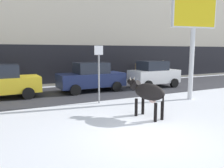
# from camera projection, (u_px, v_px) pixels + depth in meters

# --- Properties ---
(ground_plane) EXTENTS (120.00, 120.00, 0.00)m
(ground_plane) POSITION_uv_depth(u_px,v_px,m) (145.00, 135.00, 6.96)
(ground_plane) COLOR white
(road_strip) EXTENTS (60.00, 5.60, 0.01)m
(road_strip) POSITION_uv_depth(u_px,v_px,m) (72.00, 93.00, 13.84)
(road_strip) COLOR #333338
(road_strip) RESTS_ON ground
(building_facade) EXTENTS (44.00, 6.10, 13.00)m
(building_facade) POSITION_uv_depth(u_px,v_px,m) (47.00, 3.00, 18.60)
(building_facade) COLOR #BCB29E
(building_facade) RESTS_ON ground
(cow_black) EXTENTS (0.90, 1.94, 1.54)m
(cow_black) POSITION_uv_depth(u_px,v_px,m) (148.00, 92.00, 8.69)
(cow_black) COLOR black
(cow_black) RESTS_ON ground
(billboard) EXTENTS (2.52, 0.65, 5.56)m
(billboard) POSITION_uv_depth(u_px,v_px,m) (194.00, 16.00, 11.54)
(billboard) COLOR silver
(billboard) RESTS_ON ground
(car_navy_sedan) EXTENTS (4.23, 2.04, 1.84)m
(car_navy_sedan) POSITION_uv_depth(u_px,v_px,m) (91.00, 77.00, 14.44)
(car_navy_sedan) COLOR #19234C
(car_navy_sedan) RESTS_ON ground
(car_white_hatchback) EXTENTS (3.53, 1.97, 1.86)m
(car_white_hatchback) POSITION_uv_depth(u_px,v_px,m) (154.00, 74.00, 16.11)
(car_white_hatchback) COLOR white
(car_white_hatchback) RESTS_ON ground
(pedestrian_near_billboard) EXTENTS (0.36, 0.24, 1.73)m
(pedestrian_near_billboard) POSITION_uv_depth(u_px,v_px,m) (137.00, 71.00, 19.11)
(pedestrian_near_billboard) COLOR #282833
(pedestrian_near_billboard) RESTS_ON ground
(pedestrian_by_cars) EXTENTS (0.36, 0.24, 1.73)m
(pedestrian_by_cars) POSITION_uv_depth(u_px,v_px,m) (157.00, 70.00, 20.04)
(pedestrian_by_cars) COLOR #282833
(pedestrian_by_cars) RESTS_ON ground
(pedestrian_far_left) EXTENTS (0.36, 0.24, 1.73)m
(pedestrian_far_left) POSITION_uv_depth(u_px,v_px,m) (163.00, 70.00, 20.31)
(pedestrian_far_left) COLOR #282833
(pedestrian_far_left) RESTS_ON ground
(street_sign) EXTENTS (0.44, 0.08, 2.82)m
(street_sign) POSITION_uv_depth(u_px,v_px,m) (99.00, 70.00, 10.98)
(street_sign) COLOR gray
(street_sign) RESTS_ON ground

